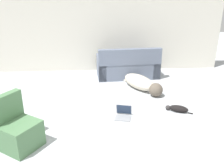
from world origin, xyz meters
TOP-DOWN VIEW (x-y plane):
  - ground_plane at (0.00, 0.00)m, footprint 20.00×20.00m
  - wall_back at (0.00, 4.00)m, footprint 7.36×0.06m
  - couch at (0.91, 3.36)m, footprint 1.70×0.90m
  - dog at (1.14, 2.41)m, footprint 0.96×1.37m
  - cat at (1.66, 1.23)m, footprint 0.52×0.31m
  - laptop_open at (0.55, 1.10)m, footprint 0.36×0.36m
  - side_chair at (-1.20, 0.26)m, footprint 0.76×0.75m

SIDE VIEW (x-z plane):
  - ground_plane at x=0.00m, z-range 0.00..0.00m
  - cat at x=1.66m, z-range 0.00..0.13m
  - laptop_open at x=0.55m, z-range -0.04..0.20m
  - dog at x=1.14m, z-range 0.00..0.33m
  - couch at x=0.91m, z-range -0.14..0.71m
  - side_chair at x=-1.20m, z-range -0.14..0.71m
  - wall_back at x=0.00m, z-range 0.00..2.76m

